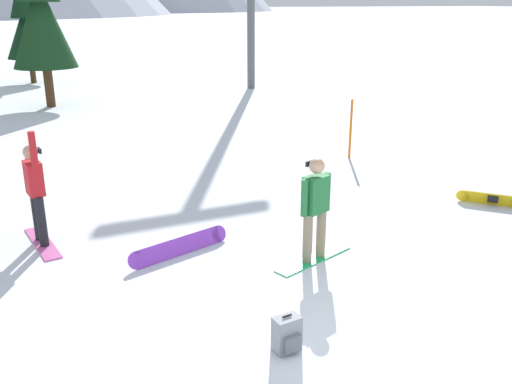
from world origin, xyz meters
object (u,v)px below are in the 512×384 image
Objects in this scene: pine_tree_slender at (40,7)px; pine_tree_young at (26,21)px; snowboarder_midground at (315,208)px; backpack_grey at (287,335)px; loose_snowboard_near_left at (506,201)px; loose_snowboard_near_right at (179,246)px; snowboarder_background at (36,191)px; trail_marker_pole at (351,129)px.

pine_tree_young is at bearing 91.24° from pine_tree_slender.
backpack_grey is at bearing -127.11° from snowboarder_midground.
pine_tree_young reaches higher than loose_snowboard_near_left.
loose_snowboard_near_right is 1.23× the size of loose_snowboard_near_left.
loose_snowboard_near_left is 17.66m from pine_tree_slender.
snowboarder_background is 1.34× the size of loose_snowboard_near_left.
loose_snowboard_near_right is 0.27× the size of pine_tree_slender.
loose_snowboard_near_right is at bearing 149.86° from snowboarder_midground.
pine_tree_slender is (-6.44, 11.27, 2.95)m from trail_marker_pole.
loose_snowboard_near_left is 0.22× the size of pine_tree_slender.
loose_snowboard_near_left is at bearing 21.94° from backpack_grey.
loose_snowboard_near_right is 6.63m from loose_snowboard_near_left.
loose_snowboard_near_right is 3.89× the size of backpack_grey.
snowboarder_midground is 1.13× the size of loose_snowboard_near_left.
backpack_grey reaches higher than loose_snowboard_near_left.
pine_tree_young reaches higher than snowboarder_background.
loose_snowboard_near_right is 0.33× the size of pine_tree_young.
snowboarder_background is 1.09× the size of loose_snowboard_near_right.
trail_marker_pole is 0.23× the size of pine_tree_slender.
pine_tree_slender is (-7.23, 15.70, 3.60)m from loose_snowboard_near_left.
pine_tree_slender is at bearing 114.72° from loose_snowboard_near_left.
pine_tree_slender reaches higher than loose_snowboard_near_left.
pine_tree_young is 7.56m from pine_tree_slender.
snowboarder_midground is at bearing -128.47° from trail_marker_pole.
backpack_grey is 0.30× the size of trail_marker_pole.
loose_snowboard_near_left is 3.15× the size of backpack_grey.
snowboarder_background is 8.87m from loose_snowboard_near_left.
trail_marker_pole is 0.28× the size of pine_tree_young.
loose_snowboard_near_left is at bearing -12.76° from snowboarder_background.
snowboarder_midground is 23.98m from pine_tree_young.
snowboarder_midground is 3.57× the size of backpack_grey.
loose_snowboard_near_left is 24.54m from pine_tree_young.
pine_tree_slender is (-2.51, 16.21, 2.84)m from snowboarder_midground.
snowboarder_midground is 2.60m from backpack_grey.
backpack_grey is at bearing -86.86° from pine_tree_slender.
trail_marker_pole is (3.93, 4.94, -0.11)m from snowboarder_midground.
loose_snowboard_near_right is 1.18× the size of trail_marker_pole.
loose_snowboard_near_left is (4.72, 0.51, -0.75)m from snowboarder_midground.
snowboarder_background is at bearing -162.41° from trail_marker_pole.
snowboarder_background is at bearing 167.24° from loose_snowboard_near_left.
loose_snowboard_near_left is (8.62, -1.95, -0.81)m from snowboarder_background.
trail_marker_pole is at bearing 100.13° from loose_snowboard_near_left.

